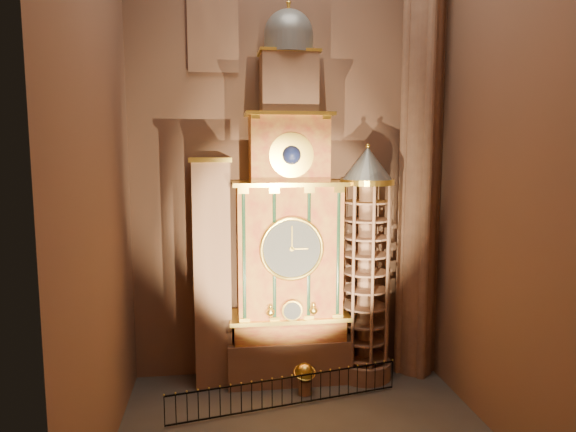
{
  "coord_description": "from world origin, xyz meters",
  "views": [
    {
      "loc": [
        -3.12,
        -17.45,
        10.51
      ],
      "look_at": [
        -0.3,
        3.0,
        7.85
      ],
      "focal_mm": 32.0,
      "sensor_mm": 36.0,
      "label": 1
    }
  ],
  "objects": [
    {
      "name": "portrait_tower",
      "position": [
        -3.4,
        4.98,
        5.15
      ],
      "size": [
        1.8,
        1.6,
        10.2
      ],
      "color": "#8C634C",
      "rests_on": "floor"
    },
    {
      "name": "wall_left",
      "position": [
        -7.0,
        0.0,
        11.0
      ],
      "size": [
        0.0,
        22.0,
        22.0
      ],
      "primitive_type": "plane",
      "rotation": [
        1.57,
        0.0,
        1.57
      ],
      "color": "brown",
      "rests_on": "floor"
    },
    {
      "name": "wall_back",
      "position": [
        0.0,
        6.0,
        11.0
      ],
      "size": [
        22.0,
        0.0,
        22.0
      ],
      "primitive_type": "plane",
      "rotation": [
        1.57,
        0.0,
        0.0
      ],
      "color": "brown",
      "rests_on": "floor"
    },
    {
      "name": "stair_turret",
      "position": [
        3.5,
        4.7,
        5.27
      ],
      "size": [
        2.5,
        2.5,
        10.8
      ],
      "color": "#8C634C",
      "rests_on": "floor"
    },
    {
      "name": "gothic_pier",
      "position": [
        6.1,
        5.0,
        11.0
      ],
      "size": [
        2.04,
        2.04,
        22.0
      ],
      "color": "#8C634C",
      "rests_on": "floor"
    },
    {
      "name": "stained_glass_window",
      "position": [
        -3.2,
        5.92,
        16.5
      ],
      "size": [
        2.2,
        0.14,
        5.2
      ],
      "color": "navy",
      "rests_on": "wall_back"
    },
    {
      "name": "iron_railing",
      "position": [
        -0.44,
        2.28,
        0.68
      ],
      "size": [
        9.65,
        1.99,
        1.25
      ],
      "color": "black",
      "rests_on": "floor"
    },
    {
      "name": "astronomical_clock",
      "position": [
        0.0,
        4.96,
        6.68
      ],
      "size": [
        5.6,
        2.41,
        16.7
      ],
      "color": "#8C634C",
      "rests_on": "floor"
    },
    {
      "name": "wall_right",
      "position": [
        7.0,
        0.0,
        11.0
      ],
      "size": [
        0.0,
        22.0,
        22.0
      ],
      "primitive_type": "plane",
      "rotation": [
        1.57,
        0.0,
        -1.57
      ],
      "color": "brown",
      "rests_on": "floor"
    },
    {
      "name": "celestial_globe",
      "position": [
        0.47,
        3.31,
        0.84
      ],
      "size": [
        0.98,
        0.92,
        1.4
      ],
      "color": "#8C634C",
      "rests_on": "floor"
    }
  ]
}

